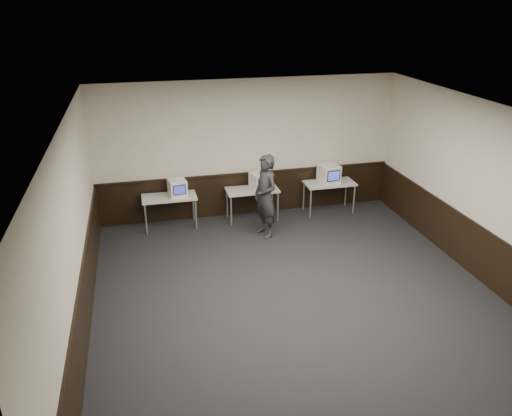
{
  "coord_description": "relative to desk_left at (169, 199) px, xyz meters",
  "views": [
    {
      "loc": [
        -2.44,
        -6.85,
        4.88
      ],
      "look_at": [
        -0.39,
        1.6,
        1.15
      ],
      "focal_mm": 35.0,
      "sensor_mm": 36.0,
      "label": 1
    }
  ],
  "objects": [
    {
      "name": "front_wall",
      "position": [
        1.9,
        -7.6,
        0.92
      ],
      "size": [
        7.0,
        0.0,
        7.0
      ],
      "primitive_type": "plane",
      "rotation": [
        -1.57,
        0.0,
        0.0
      ],
      "color": "silver",
      "rests_on": "ground"
    },
    {
      "name": "wainscot_left",
      "position": [
        -1.58,
        -3.6,
        -0.18
      ],
      "size": [
        0.04,
        7.98,
        1.0
      ],
      "primitive_type": "cube",
      "color": "black",
      "rests_on": "left_wall"
    },
    {
      "name": "desk_left",
      "position": [
        0.0,
        0.0,
        0.0
      ],
      "size": [
        1.2,
        0.6,
        0.75
      ],
      "color": "beige",
      "rests_on": "ground"
    },
    {
      "name": "wainscot_back",
      "position": [
        1.9,
        0.38,
        -0.18
      ],
      "size": [
        6.98,
        0.04,
        1.0
      ],
      "primitive_type": "cube",
      "color": "black",
      "rests_on": "back_wall"
    },
    {
      "name": "back_wall",
      "position": [
        1.9,
        0.4,
        0.92
      ],
      "size": [
        7.0,
        0.0,
        7.0
      ],
      "primitive_type": "plane",
      "rotation": [
        1.57,
        0.0,
        0.0
      ],
      "color": "silver",
      "rests_on": "ground"
    },
    {
      "name": "wainscot_rail",
      "position": [
        1.9,
        0.36,
        0.34
      ],
      "size": [
        6.98,
        0.06,
        0.04
      ],
      "primitive_type": "cube",
      "color": "black",
      "rests_on": "wainscot_back"
    },
    {
      "name": "wainscot_right",
      "position": [
        5.38,
        -3.6,
        -0.18
      ],
      "size": [
        0.04,
        7.98,
        1.0
      ],
      "primitive_type": "cube",
      "color": "black",
      "rests_on": "right_wall"
    },
    {
      "name": "person",
      "position": [
        1.98,
        -0.9,
        0.24
      ],
      "size": [
        0.62,
        0.77,
        1.83
      ],
      "primitive_type": "imported",
      "rotation": [
        0.0,
        0.0,
        -1.26
      ],
      "color": "#26272C",
      "rests_on": "ground"
    },
    {
      "name": "emac_left",
      "position": [
        0.2,
        -0.01,
        0.26
      ],
      "size": [
        0.43,
        0.45,
        0.38
      ],
      "rotation": [
        0.0,
        0.0,
        0.15
      ],
      "color": "white",
      "rests_on": "desk_left"
    },
    {
      "name": "left_wall",
      "position": [
        -1.6,
        -3.6,
        0.92
      ],
      "size": [
        0.0,
        8.0,
        8.0
      ],
      "primitive_type": "plane",
      "rotation": [
        1.57,
        0.0,
        1.57
      ],
      "color": "silver",
      "rests_on": "ground"
    },
    {
      "name": "right_wall",
      "position": [
        5.4,
        -3.6,
        0.92
      ],
      "size": [
        0.0,
        8.0,
        8.0
      ],
      "primitive_type": "plane",
      "rotation": [
        1.57,
        0.0,
        -1.57
      ],
      "color": "silver",
      "rests_on": "ground"
    },
    {
      "name": "emac_center",
      "position": [
        2.07,
        -0.02,
        0.26
      ],
      "size": [
        0.47,
        0.48,
        0.38
      ],
      "rotation": [
        0.0,
        0.0,
        0.25
      ],
      "color": "white",
      "rests_on": "desk_center"
    },
    {
      "name": "desk_center",
      "position": [
        1.9,
        0.0,
        0.0
      ],
      "size": [
        1.2,
        0.6,
        0.75
      ],
      "color": "beige",
      "rests_on": "ground"
    },
    {
      "name": "floor",
      "position": [
        1.9,
        -3.6,
        -0.68
      ],
      "size": [
        8.0,
        8.0,
        0.0
      ],
      "primitive_type": "plane",
      "color": "black",
      "rests_on": "ground"
    },
    {
      "name": "emac_right",
      "position": [
        3.77,
        0.0,
        0.29
      ],
      "size": [
        0.49,
        0.52,
        0.44
      ],
      "rotation": [
        0.0,
        0.0,
        0.12
      ],
      "color": "white",
      "rests_on": "desk_right"
    },
    {
      "name": "ceiling",
      "position": [
        1.9,
        -3.6,
        2.52
      ],
      "size": [
        8.0,
        8.0,
        0.0
      ],
      "primitive_type": "plane",
      "rotation": [
        3.14,
        0.0,
        0.0
      ],
      "color": "white",
      "rests_on": "back_wall"
    },
    {
      "name": "desk_right",
      "position": [
        3.8,
        0.0,
        0.0
      ],
      "size": [
        1.2,
        0.6,
        0.75
      ],
      "color": "beige",
      "rests_on": "ground"
    }
  ]
}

